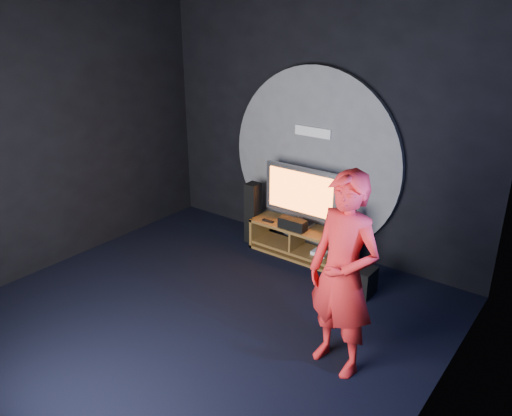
{
  "coord_description": "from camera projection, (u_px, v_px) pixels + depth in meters",
  "views": [
    {
      "loc": [
        3.38,
        -3.38,
        3.28
      ],
      "look_at": [
        0.05,
        1.05,
        1.05
      ],
      "focal_mm": 35.0,
      "sensor_mm": 36.0,
      "label": 1
    }
  ],
  "objects": [
    {
      "name": "player",
      "position": [
        343.0,
        275.0,
        4.58
      ],
      "size": [
        0.8,
        0.6,
        2.0
      ],
      "primitive_type": "imported",
      "rotation": [
        0.0,
        0.0,
        -0.18
      ],
      "color": "red",
      "rests_on": "ground"
    },
    {
      "name": "tower_speaker_right",
      "position": [
        344.0,
        243.0,
        6.44
      ],
      "size": [
        0.18,
        0.2,
        0.92
      ],
      "primitive_type": "cube",
      "color": "black",
      "rests_on": "ground"
    },
    {
      "name": "wall_disc_panel",
      "position": [
        314.0,
        161.0,
        6.94
      ],
      "size": [
        2.6,
        0.11,
        2.6
      ],
      "color": "#515156",
      "rests_on": "ground"
    },
    {
      "name": "media_console",
      "position": [
        297.0,
        243.0,
        7.05
      ],
      "size": [
        1.36,
        0.45,
        0.45
      ],
      "color": "brown",
      "rests_on": "ground"
    },
    {
      "name": "tower_speaker_left",
      "position": [
        253.0,
        213.0,
        7.39
      ],
      "size": [
        0.18,
        0.2,
        0.92
      ],
      "primitive_type": "cube",
      "color": "black",
      "rests_on": "ground"
    },
    {
      "name": "tv",
      "position": [
        301.0,
        194.0,
        6.84
      ],
      "size": [
        1.13,
        0.22,
        0.84
      ],
      "color": "#A4A5AB",
      "rests_on": "media_console"
    },
    {
      "name": "remote",
      "position": [
        268.0,
        221.0,
        7.1
      ],
      "size": [
        0.18,
        0.05,
        0.02
      ],
      "primitive_type": "cube",
      "color": "black",
      "rests_on": "media_console"
    },
    {
      "name": "floor",
      "position": [
        197.0,
        321.0,
        5.62
      ],
      "size": [
        5.0,
        5.0,
        0.0
      ],
      "primitive_type": "plane",
      "color": "black",
      "rests_on": "ground"
    },
    {
      "name": "subwoofer",
      "position": [
        361.0,
        281.0,
        6.11
      ],
      "size": [
        0.32,
        0.32,
        0.35
      ],
      "primitive_type": "cube",
      "color": "black",
      "rests_on": "ground"
    },
    {
      "name": "back_wall",
      "position": [
        317.0,
        128.0,
        6.82
      ],
      "size": [
        5.0,
        0.04,
        3.5
      ],
      "primitive_type": "cube",
      "color": "black",
      "rests_on": "ground"
    },
    {
      "name": "right_wall",
      "position": [
        441.0,
        238.0,
        3.57
      ],
      "size": [
        0.04,
        5.0,
        3.5
      ],
      "primitive_type": "cube",
      "color": "black",
      "rests_on": "ground"
    },
    {
      "name": "left_wall",
      "position": [
        48.0,
        137.0,
        6.36
      ],
      "size": [
        0.04,
        5.0,
        3.5
      ],
      "primitive_type": "cube",
      "color": "black",
      "rests_on": "ground"
    },
    {
      "name": "center_speaker",
      "position": [
        293.0,
        224.0,
        6.84
      ],
      "size": [
        0.4,
        0.15,
        0.15
      ],
      "primitive_type": "cube",
      "color": "black",
      "rests_on": "media_console"
    }
  ]
}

